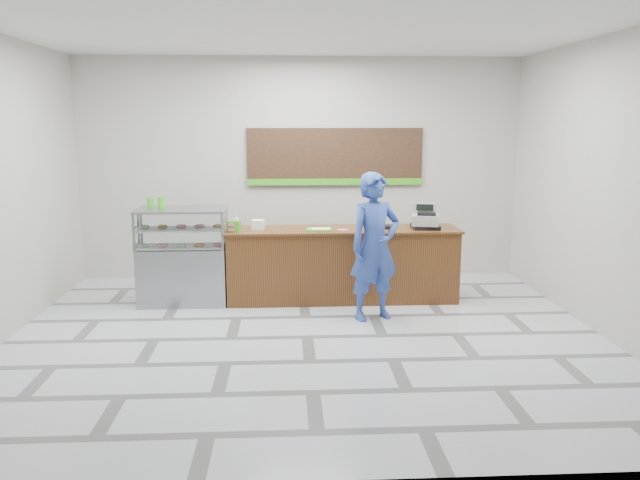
{
  "coord_description": "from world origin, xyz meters",
  "views": [
    {
      "loc": [
        -0.23,
        -7.0,
        2.51
      ],
      "look_at": [
        0.2,
        0.9,
        0.99
      ],
      "focal_mm": 35.0,
      "sensor_mm": 36.0,
      "label": 1
    }
  ],
  "objects": [
    {
      "name": "customer",
      "position": [
        0.88,
        0.68,
        0.94
      ],
      "size": [
        0.8,
        0.67,
        1.88
      ],
      "primitive_type": "imported",
      "rotation": [
        0.0,
        0.0,
        0.36
      ],
      "color": "#2D489F",
      "rests_on": "floor"
    },
    {
      "name": "napkin_box",
      "position": [
        -0.63,
        1.54,
        1.1
      ],
      "size": [
        0.18,
        0.18,
        0.13
      ],
      "primitive_type": "cube",
      "rotation": [
        0.0,
        0.0,
        -0.2
      ],
      "color": "white",
      "rests_on": "sales_counter"
    },
    {
      "name": "ceiling",
      "position": [
        0.0,
        0.0,
        3.5
      ],
      "size": [
        7.0,
        7.0,
        0.0
      ],
      "primitive_type": "plane",
      "rotation": [
        3.14,
        0.0,
        0.0
      ],
      "color": "silver",
      "rests_on": "back_wall"
    },
    {
      "name": "cash_register",
      "position": [
        1.7,
        1.5,
        1.16
      ],
      "size": [
        0.44,
        0.45,
        0.34
      ],
      "rotation": [
        0.0,
        0.0,
        -0.24
      ],
      "color": "black",
      "rests_on": "sales_counter"
    },
    {
      "name": "green_cup_right",
      "position": [
        -1.96,
        1.65,
        1.41
      ],
      "size": [
        0.1,
        0.1,
        0.15
      ],
      "primitive_type": "cylinder",
      "color": "green",
      "rests_on": "display_case"
    },
    {
      "name": "serving_tray",
      "position": [
        0.22,
        1.45,
        1.04
      ],
      "size": [
        0.34,
        0.25,
        0.02
      ],
      "rotation": [
        0.0,
        0.0,
        -0.01
      ],
      "color": "#37BE12",
      "rests_on": "sales_counter"
    },
    {
      "name": "promo_box",
      "position": [
        -0.95,
        1.38,
        1.11
      ],
      "size": [
        0.19,
        0.14,
        0.15
      ],
      "primitive_type": "cube",
      "rotation": [
        0.0,
        0.0,
        -0.17
      ],
      "color": "green",
      "rests_on": "sales_counter"
    },
    {
      "name": "menu_board",
      "position": [
        0.55,
        2.96,
        1.93
      ],
      "size": [
        2.8,
        0.06,
        0.9
      ],
      "color": "black",
      "rests_on": "back_wall"
    },
    {
      "name": "straw_cup",
      "position": [
        -0.95,
        1.72,
        1.1
      ],
      "size": [
        0.09,
        0.09,
        0.13
      ],
      "primitive_type": "cylinder",
      "color": "silver",
      "rests_on": "sales_counter"
    },
    {
      "name": "back_wall",
      "position": [
        0.0,
        3.0,
        1.75
      ],
      "size": [
        7.0,
        0.0,
        7.0
      ],
      "primitive_type": "plane",
      "rotation": [
        1.57,
        0.0,
        0.0
      ],
      "color": "#B7B3A8",
      "rests_on": "floor"
    },
    {
      "name": "green_cup_left",
      "position": [
        -2.13,
        1.74,
        1.4
      ],
      "size": [
        0.08,
        0.08,
        0.13
      ],
      "primitive_type": "cylinder",
      "color": "green",
      "rests_on": "display_case"
    },
    {
      "name": "floor",
      "position": [
        0.0,
        0.0,
        0.0
      ],
      "size": [
        7.0,
        7.0,
        0.0
      ],
      "primitive_type": "plane",
      "color": "#BBBCC0",
      "rests_on": "ground"
    },
    {
      "name": "sales_counter",
      "position": [
        0.55,
        1.55,
        0.52
      ],
      "size": [
        3.26,
        0.76,
        1.03
      ],
      "color": "brown",
      "rests_on": "floor"
    },
    {
      "name": "card_terminal",
      "position": [
        1.18,
        1.51,
        1.05
      ],
      "size": [
        0.1,
        0.18,
        0.04
      ],
      "primitive_type": "cube",
      "rotation": [
        0.0,
        0.0,
        -0.07
      ],
      "color": "black",
      "rests_on": "sales_counter"
    },
    {
      "name": "donut_decal",
      "position": [
        0.54,
        1.44,
        1.03
      ],
      "size": [
        0.15,
        0.15,
        0.0
      ],
      "primitive_type": "cylinder",
      "color": "pink",
      "rests_on": "sales_counter"
    },
    {
      "name": "display_case",
      "position": [
        -1.67,
        1.55,
        0.68
      ],
      "size": [
        1.22,
        0.72,
        1.33
      ],
      "color": "gray",
      "rests_on": "floor"
    }
  ]
}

